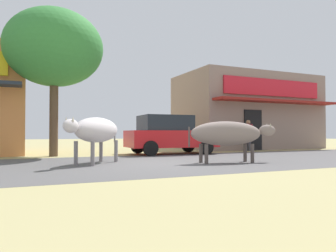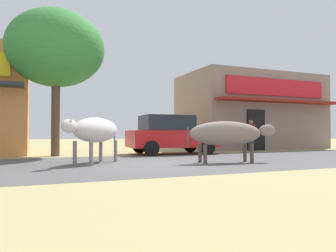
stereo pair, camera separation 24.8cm
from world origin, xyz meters
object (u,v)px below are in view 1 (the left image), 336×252
at_px(cow_near_brown, 96,130).
at_px(pedestrian_by_shop, 248,133).
at_px(cow_far_dark, 229,134).
at_px(parked_hatchback_car, 169,134).
at_px(roadside_tree, 54,48).

xyz_separation_m(cow_near_brown, pedestrian_by_shop, (8.28, 3.62, -0.07)).
bearing_deg(cow_near_brown, pedestrian_by_shop, 23.58).
distance_m(cow_far_dark, pedestrian_by_shop, 6.68).
height_order(cow_far_dark, pedestrian_by_shop, pedestrian_by_shop).
bearing_deg(parked_hatchback_car, pedestrian_by_shop, 6.13).
height_order(cow_near_brown, pedestrian_by_shop, pedestrian_by_shop).
bearing_deg(parked_hatchback_car, roadside_tree, 173.41).
bearing_deg(cow_near_brown, parked_hatchback_car, 39.87).
height_order(cow_near_brown, cow_far_dark, cow_near_brown).
xyz_separation_m(parked_hatchback_car, pedestrian_by_shop, (4.54, 0.49, 0.06)).
height_order(roadside_tree, pedestrian_by_shop, roadside_tree).
height_order(parked_hatchback_car, pedestrian_by_shop, parked_hatchback_car).
relative_size(parked_hatchback_car, pedestrian_by_shop, 2.48).
bearing_deg(roadside_tree, cow_far_dark, -46.89).
relative_size(roadside_tree, pedestrian_by_shop, 3.67).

